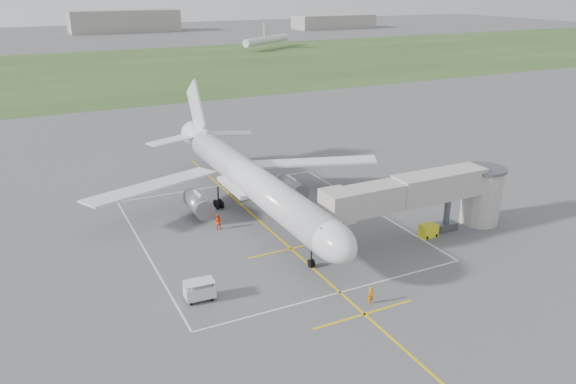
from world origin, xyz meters
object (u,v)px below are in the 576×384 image
jet_bridge (433,194)px  baggage_cart (200,290)px  airliner (251,180)px  ramp_worker_wing (218,222)px  gpu_unit (428,231)px  ramp_worker_nose (371,295)px

jet_bridge → baggage_cart: bearing=-175.8°
airliner → ramp_worker_wing: size_ratio=26.20×
jet_bridge → gpu_unit: 4.13m
airliner → baggage_cart: airliner is taller
airliner → gpu_unit: 21.44m
gpu_unit → ramp_worker_nose: ramp_worker_nose is taller
airliner → baggage_cart: (-11.84, -16.25, -3.45)m
airliner → jet_bridge: airliner is taller
gpu_unit → jet_bridge: bearing=38.7°
airliner → jet_bridge: 21.22m
baggage_cart → ramp_worker_wing: size_ratio=1.53×
ramp_worker_wing → ramp_worker_nose: bearing=131.6°
gpu_unit → baggage_cart: 26.95m
airliner → jet_bridge: size_ratio=2.00×
ramp_worker_wing → jet_bridge: bearing=174.8°
gpu_unit → ramp_worker_wing: 23.73m
airliner → gpu_unit: airliner is taller
baggage_cart → gpu_unit: bearing=6.7°
jet_bridge → gpu_unit: jet_bridge is taller
baggage_cart → ramp_worker_nose: (13.25, -7.32, -0.12)m
jet_bridge → ramp_worker_nose: size_ratio=14.20×
airliner → ramp_worker_wing: (-5.17, -2.42, -3.50)m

